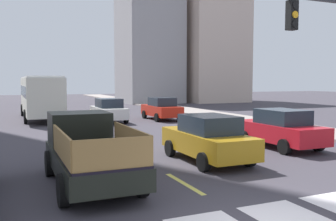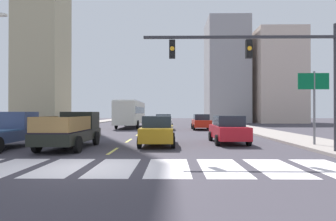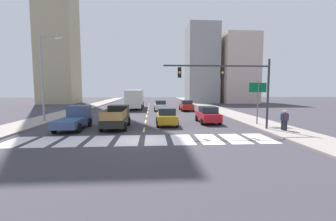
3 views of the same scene
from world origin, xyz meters
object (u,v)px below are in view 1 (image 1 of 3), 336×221
at_px(pickup_stakebed, 87,150).
at_px(sedan_mid, 280,129).
at_px(sedan_near_left, 161,109).
at_px(sedan_near_right, 109,110).
at_px(city_bus, 40,94).
at_px(sedan_far, 208,138).

relative_size(pickup_stakebed, sedan_mid, 1.18).
distance_m(pickup_stakebed, sedan_near_left, 17.70).
bearing_deg(sedan_mid, sedan_near_right, 110.88).
distance_m(sedan_near_left, sedan_mid, 13.23).
bearing_deg(city_bus, sedan_near_left, -26.30).
distance_m(city_bus, sedan_near_right, 6.22).
height_order(city_bus, sedan_near_left, city_bus).
xyz_separation_m(city_bus, sedan_mid, (8.76, -17.49, -1.09)).
height_order(pickup_stakebed, sedan_far, pickup_stakebed).
distance_m(city_bus, sedan_far, 19.21).
xyz_separation_m(sedan_near_right, sedan_mid, (4.43, -13.17, 0.00)).
relative_size(city_bus, sedan_near_right, 2.45).
xyz_separation_m(sedan_far, sedan_near_left, (4.10, 14.40, 0.00)).
relative_size(sedan_far, sedan_near_right, 1.00).
height_order(pickup_stakebed, city_bus, city_bus).
xyz_separation_m(sedan_near_right, sedan_near_left, (4.17, 0.06, 0.00)).
bearing_deg(sedan_far, city_bus, 105.01).
relative_size(sedan_near_left, sedan_mid, 1.00).
relative_size(sedan_far, sedan_near_left, 1.00).
relative_size(city_bus, sedan_far, 2.45).
bearing_deg(sedan_near_right, sedan_near_left, 1.07).
bearing_deg(sedan_near_right, sedan_mid, -71.13).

